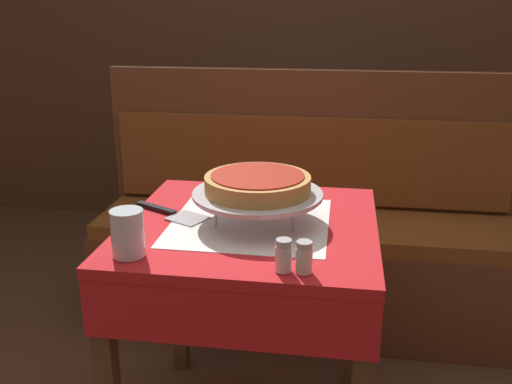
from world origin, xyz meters
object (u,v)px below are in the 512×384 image
water_glass_near (128,233)px  pepper_shaker (304,257)px  dining_table_front (250,258)px  pizza_server (172,213)px  deep_dish_pizza (258,183)px  booth_bench (304,250)px  condiment_caddy (323,113)px  dining_table_rear (305,143)px  pizza_pan_stand (258,195)px  salt_shaker (284,256)px

water_glass_near → pepper_shaker: water_glass_near is taller
dining_table_front → pizza_server: size_ratio=2.96×
deep_dish_pizza → pizza_server: size_ratio=1.18×
booth_bench → condiment_caddy: bearing=87.3°
dining_table_rear → pepper_shaker: size_ratio=9.64×
dining_table_front → water_glass_near: size_ratio=6.29×
pizza_pan_stand → booth_bench: bearing=83.2°
dining_table_front → pizza_server: (-0.24, 0.02, 0.12)m
dining_table_rear → condiment_caddy: (0.09, 0.03, 0.16)m
pepper_shaker → condiment_caddy: bearing=91.0°
dining_table_rear → booth_bench: booth_bench is taller
pizza_pan_stand → water_glass_near: (-0.28, -0.27, -0.02)m
pizza_pan_stand → condiment_caddy: (0.12, 1.47, -0.04)m
pizza_pan_stand → condiment_caddy: size_ratio=2.02×
pizza_pan_stand → pepper_shaker: 0.34m
dining_table_rear → deep_dish_pizza: 1.46m
water_glass_near → pepper_shaker: bearing=-3.6°
pizza_pan_stand → pizza_server: size_ratio=1.46×
condiment_caddy → water_glass_near: bearing=-103.0°
pizza_pan_stand → water_glass_near: bearing=-135.9°
booth_bench → pepper_shaker: booth_bench is taller
dining_table_rear → pepper_shaker: bearing=-86.0°
pizza_server → water_glass_near: (-0.02, -0.29, 0.06)m
dining_table_rear → water_glass_near: size_ratio=6.27×
deep_dish_pizza → salt_shaker: bearing=-70.5°
salt_shaker → condiment_caddy: 1.77m
dining_table_front → pepper_shaker: pepper_shaker is taller
dining_table_rear → condiment_caddy: condiment_caddy is taller
dining_table_rear → booth_bench: size_ratio=0.42×
dining_table_rear → pizza_pan_stand: 1.46m
pepper_shaker → booth_bench: bearing=93.5°
deep_dish_pizza → condiment_caddy: bearing=85.2°
condiment_caddy → pepper_shaker: bearing=-89.0°
dining_table_rear → dining_table_front: bearing=-92.1°
pizza_server → pepper_shaker: pepper_shaker is taller
water_glass_near → salt_shaker: water_glass_near is taller
booth_bench → water_glass_near: bearing=-109.8°
booth_bench → deep_dish_pizza: booth_bench is taller
dining_table_front → booth_bench: bearing=81.7°
salt_shaker → condiment_caddy: (0.02, 1.77, 0.01)m
deep_dish_pizza → water_glass_near: (-0.28, -0.27, -0.06)m
booth_bench → deep_dish_pizza: 0.92m
pizza_server → dining_table_rear: bearing=78.4°
deep_dish_pizza → water_glass_near: 0.39m
dining_table_rear → pizza_server: (-0.29, -1.42, 0.12)m
dining_table_front → water_glass_near: 0.41m
pizza_pan_stand → dining_table_front: bearing=-178.9°
dining_table_front → condiment_caddy: (0.14, 1.47, 0.16)m
booth_bench → water_glass_near: 1.19m
booth_bench → pizza_server: (-0.35, -0.73, 0.42)m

